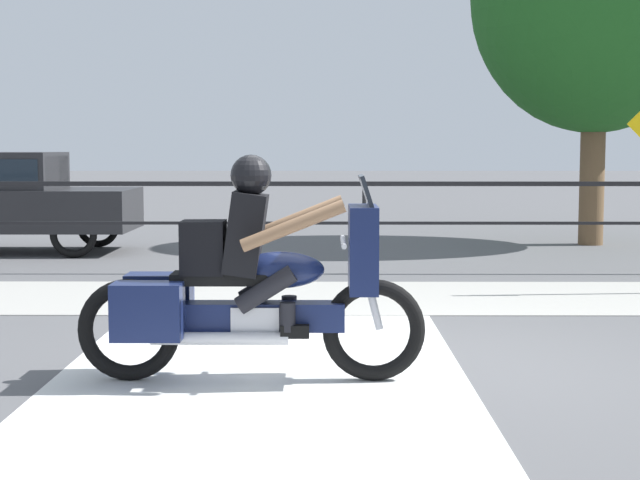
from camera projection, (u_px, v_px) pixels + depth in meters
The scene contains 6 objects.
ground_plane at pixel (392, 366), 7.48m from camera, with size 120.00×120.00×0.00m, color #565659.
sidewalk_band at pixel (371, 297), 10.86m from camera, with size 44.00×2.40×0.01m, color #A8A59E.
crosswalk_band at pixel (262, 371), 7.28m from camera, with size 2.99×6.00×0.01m, color silver.
fence_railing at pixel (364, 201), 12.83m from camera, with size 36.00×0.05×1.21m.
motorcycle at pixel (248, 283), 6.94m from camera, with size 2.48×0.76×1.61m.
parked_car at pixel (2, 195), 15.43m from camera, with size 3.97×1.73×1.58m.
Camera 1 is at (-0.51, -7.36, 1.67)m, focal length 55.00 mm.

